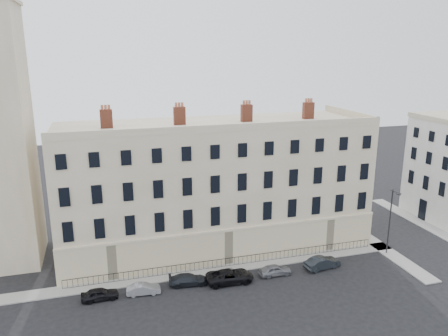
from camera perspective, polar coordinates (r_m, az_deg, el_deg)
The scene contains 13 objects.
ground at distance 47.11m, azimuth 10.01°, elevation -14.54°, with size 160.00×160.00×0.00m, color black.
terrace at distance 52.49m, azimuth -1.25°, elevation -2.22°, with size 36.22×12.22×17.00m.
pavement_terrace at distance 48.26m, azimuth -3.75°, elevation -13.48°, with size 48.00×2.00×0.12m, color gray.
pavement_east_return at distance 59.35m, azimuth 18.04°, elevation -8.55°, with size 2.00×24.00×0.12m, color gray.
pavement_adjacent at distance 66.64m, azimuth 24.28°, elevation -6.55°, with size 2.00×20.00×0.12m, color gray.
railings at distance 49.26m, azimuth 0.78°, elevation -12.16°, with size 35.00×0.04×0.96m.
car_a at distance 45.02m, azimuth -15.92°, elevation -15.56°, with size 1.40×3.48×1.19m, color black.
car_b at distance 45.02m, azimuth -10.46°, elevation -15.27°, with size 1.14×3.28×1.08m, color gray.
car_c at distance 45.97m, azimuth -4.69°, elevation -14.32°, with size 1.61×3.95×1.15m, color black.
car_d at distance 46.20m, azimuth 0.78°, elevation -13.95°, with size 2.26×4.90×1.36m, color black.
car_e at distance 47.85m, azimuth 6.66°, elevation -13.09°, with size 1.41×3.50×1.19m, color slate.
car_f at distance 49.98m, azimuth 12.72°, elevation -11.98°, with size 1.42×4.08×1.34m, color black.
streetlamp at distance 53.95m, azimuth 20.90°, elevation -6.23°, with size 0.51×1.71×7.97m.
Camera 1 is at (-18.85, -36.46, 23.12)m, focal length 35.00 mm.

